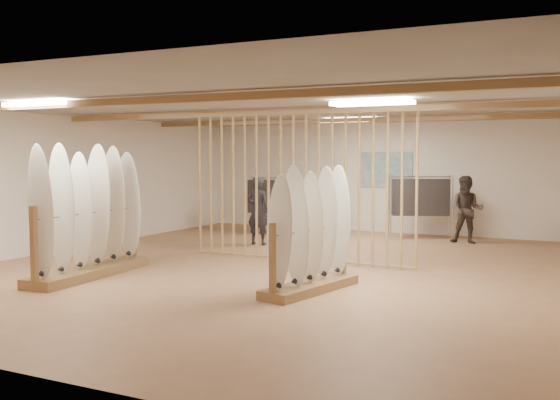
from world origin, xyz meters
The scene contains 14 objects.
floor centered at (0.00, 0.00, 0.00)m, with size 12.00×12.00×0.00m, color #AE7C54.
ceiling centered at (0.00, 0.00, 2.80)m, with size 12.00×12.00×0.00m, color #999691.
wall_back centered at (0.00, 6.00, 1.40)m, with size 12.00×12.00×0.00m, color white.
wall_left centered at (-5.00, 0.00, 1.40)m, with size 12.00×12.00×0.00m, color white.
ceiling_slats centered at (0.00, 0.00, 2.72)m, with size 9.50×6.12×0.10m, color olive.
light_panels centered at (0.00, 0.00, 2.74)m, with size 1.20×0.35×0.06m, color white.
bamboo_partition centered at (0.00, 0.80, 1.40)m, with size 4.45×0.05×2.78m.
poster centered at (0.00, 5.98, 1.60)m, with size 1.40×0.03×0.90m, color teal.
rack_left centered at (-2.42, -2.10, 0.71)m, with size 0.78×2.62×2.08m.
rack_right centered at (1.28, -1.55, 0.61)m, with size 0.84×1.95×1.80m.
clothing_rack_a centered at (-2.31, 4.15, 0.95)m, with size 1.36×0.47×1.46m.
clothing_rack_b centered at (1.16, 5.06, 0.99)m, with size 1.35×0.84×1.52m.
shopper_a centered at (-1.77, 2.44, 0.85)m, with size 0.62×0.42×1.71m, color #242229.
shopper_b centered at (2.29, 4.73, 0.86)m, with size 0.83×0.65×1.72m, color #3F3530.
Camera 1 is at (5.12, -10.14, 1.99)m, focal length 42.00 mm.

